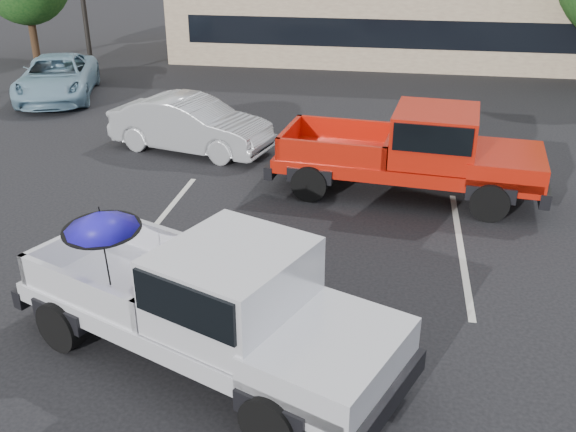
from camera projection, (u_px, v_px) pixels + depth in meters
name	position (u px, v px, depth m)	size (l,w,h in m)	color
ground	(285.00, 288.00, 10.72)	(90.00, 90.00, 0.00)	black
stripe_left	(156.00, 224.00, 12.96)	(0.12, 5.00, 0.01)	silver
stripe_right	(461.00, 247.00, 12.05)	(0.12, 5.00, 0.01)	silver
silver_pickup	(219.00, 300.00, 8.45)	(6.00, 4.03, 2.06)	black
red_pickup	(425.00, 149.00, 13.90)	(6.13, 2.69, 1.96)	black
silver_sedan	(191.00, 125.00, 16.78)	(1.51, 4.32, 1.42)	#A8ACB0
blue_suv	(57.00, 78.00, 21.77)	(2.32, 5.02, 1.40)	#7FA8BE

